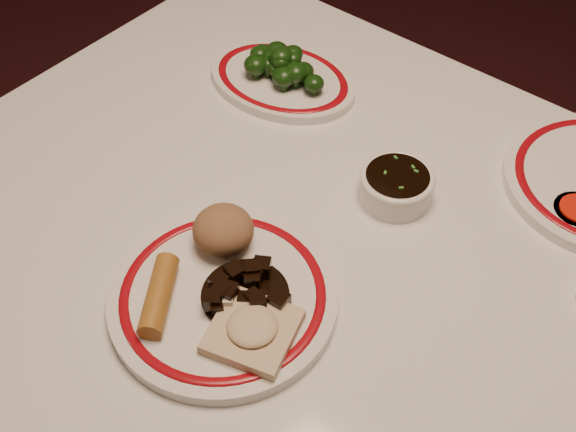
% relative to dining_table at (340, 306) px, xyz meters
% --- Properties ---
extents(dining_table, '(1.20, 0.90, 0.75)m').
position_rel_dining_table_xyz_m(dining_table, '(0.00, 0.00, 0.00)').
color(dining_table, white).
rests_on(dining_table, ground).
extents(main_plate, '(0.30, 0.30, 0.02)m').
position_rel_dining_table_xyz_m(main_plate, '(-0.08, -0.14, 0.10)').
color(main_plate, white).
rests_on(main_plate, dining_table).
extents(rice_mound, '(0.07, 0.07, 0.05)m').
position_rel_dining_table_xyz_m(rice_mound, '(-0.13, -0.08, 0.14)').
color(rice_mound, '#8D6443').
rests_on(rice_mound, main_plate).
extents(spring_roll, '(0.08, 0.10, 0.03)m').
position_rel_dining_table_xyz_m(spring_roll, '(-0.12, -0.19, 0.12)').
color(spring_roll, '#A87029').
rests_on(spring_roll, main_plate).
extents(fried_wonton, '(0.11, 0.11, 0.03)m').
position_rel_dining_table_xyz_m(fried_wonton, '(-0.01, -0.16, 0.12)').
color(fried_wonton, '#CDB890').
rests_on(fried_wonton, main_plate).
extents(stirfry_heap, '(0.10, 0.10, 0.03)m').
position_rel_dining_table_xyz_m(stirfry_heap, '(-0.06, -0.12, 0.12)').
color(stirfry_heap, black).
rests_on(stirfry_heap, main_plate).
extents(broccoli_plate, '(0.26, 0.23, 0.02)m').
position_rel_dining_table_xyz_m(broccoli_plate, '(-0.29, 0.22, 0.10)').
color(broccoli_plate, white).
rests_on(broccoli_plate, dining_table).
extents(broccoli_pile, '(0.14, 0.09, 0.05)m').
position_rel_dining_table_xyz_m(broccoli_pile, '(-0.29, 0.22, 0.13)').
color(broccoli_pile, '#23471C').
rests_on(broccoli_pile, broccoli_plate).
extents(soy_bowl, '(0.10, 0.10, 0.04)m').
position_rel_dining_table_xyz_m(soy_bowl, '(-0.02, 0.13, 0.11)').
color(soy_bowl, white).
rests_on(soy_bowl, dining_table).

